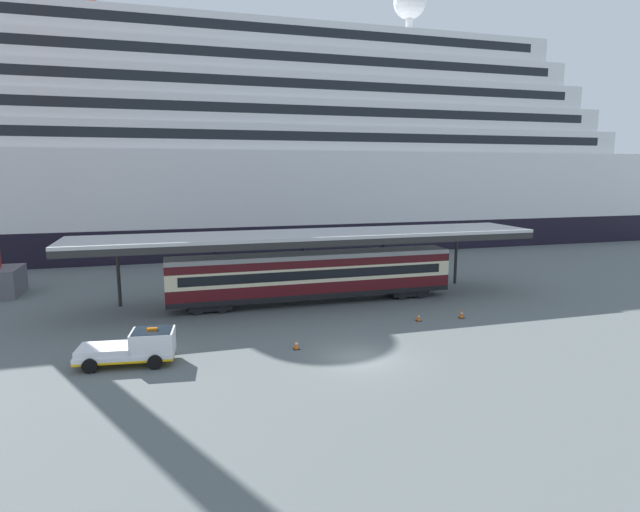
# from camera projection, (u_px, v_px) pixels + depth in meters

# --- Properties ---
(ground_plane) EXTENTS (400.00, 400.00, 0.00)m
(ground_plane) POSITION_uv_depth(u_px,v_px,m) (361.00, 359.00, 29.55)
(ground_plane) COLOR #596161
(cruise_ship) EXTENTS (158.09, 24.77, 37.56)m
(cruise_ship) POSITION_uv_depth(u_px,v_px,m) (96.00, 150.00, 67.45)
(cruise_ship) COLOR black
(cruise_ship) RESTS_ON ground
(platform_canopy) EXTENTS (37.37, 6.30, 5.68)m
(platform_canopy) POSITION_uv_depth(u_px,v_px,m) (311.00, 236.00, 41.53)
(platform_canopy) COLOR #BABABA
(platform_canopy) RESTS_ON ground
(train_carriage) EXTENTS (22.97, 2.81, 4.11)m
(train_carriage) POSITION_uv_depth(u_px,v_px,m) (313.00, 275.00, 41.64)
(train_carriage) COLOR black
(train_carriage) RESTS_ON ground
(service_truck) EXTENTS (5.40, 2.71, 2.02)m
(service_truck) POSITION_uv_depth(u_px,v_px,m) (136.00, 347.00, 28.59)
(service_truck) COLOR white
(service_truck) RESTS_ON ground
(traffic_cone_near) EXTENTS (0.36, 0.36, 0.66)m
(traffic_cone_near) POSITION_uv_depth(u_px,v_px,m) (462.00, 314.00, 37.59)
(traffic_cone_near) COLOR black
(traffic_cone_near) RESTS_ON ground
(traffic_cone_mid) EXTENTS (0.36, 0.36, 0.64)m
(traffic_cone_mid) POSITION_uv_depth(u_px,v_px,m) (296.00, 344.00, 31.04)
(traffic_cone_mid) COLOR black
(traffic_cone_mid) RESTS_ON ground
(traffic_cone_far) EXTENTS (0.36, 0.36, 0.60)m
(traffic_cone_far) POSITION_uv_depth(u_px,v_px,m) (419.00, 317.00, 36.89)
(traffic_cone_far) COLOR black
(traffic_cone_far) RESTS_ON ground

